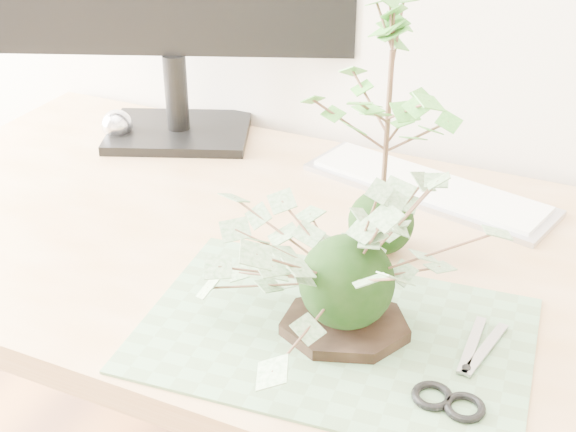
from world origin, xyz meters
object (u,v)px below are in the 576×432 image
(maple_kokedama, at_px, (391,68))
(keyboard, at_px, (428,188))
(desk, at_px, (377,317))
(ivy_kokedama, at_px, (348,243))

(maple_kokedama, bearing_deg, keyboard, 86.50)
(desk, bearing_deg, keyboard, 90.66)
(ivy_kokedama, xyz_separation_m, maple_kokedama, (-0.02, 0.19, 0.14))
(desk, height_order, maple_kokedama, maple_kokedama)
(keyboard, bearing_deg, desk, -75.87)
(desk, distance_m, ivy_kokedama, 0.27)
(maple_kokedama, distance_m, keyboard, 0.33)
(maple_kokedama, relative_size, keyboard, 0.90)
(desk, xyz_separation_m, ivy_kokedama, (0.01, -0.16, 0.21))
(ivy_kokedama, distance_m, maple_kokedama, 0.24)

